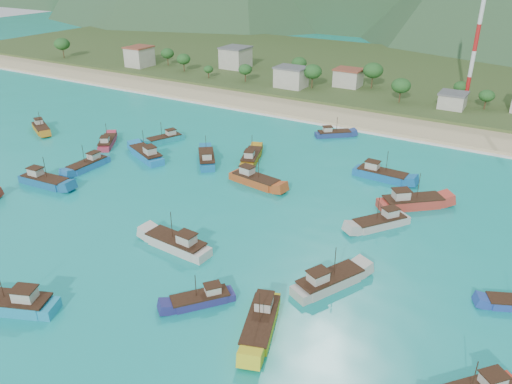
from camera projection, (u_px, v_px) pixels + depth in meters
The scene contains 25 objects.
ground at pixel (169, 241), 82.85m from camera, with size 600.00×600.00×0.00m, color #0C8E88.
beach at pixel (345, 117), 143.96m from camera, with size 400.00×18.00×1.20m, color beige.
land at pixel (404, 76), 191.15m from camera, with size 400.00×110.00×2.40m, color #385123.
surf_line at pixel (333, 126), 136.62m from camera, with size 400.00×2.50×0.08m, color white.
village at pixel (389, 84), 159.85m from camera, with size 214.05×26.71×7.55m.
vegetation at pixel (362, 80), 162.17m from camera, with size 280.57×25.94×8.78m.
radio_tower at pixel (479, 24), 143.17m from camera, with size 1.20×1.20×45.41m.
boat_0 at pixel (329, 282), 71.22m from camera, with size 8.06×11.68×6.72m.
boat_1 at pixel (88, 165), 110.09m from camera, with size 3.16×10.35×6.10m.
boat_2 at pixel (202, 300), 68.00m from camera, with size 7.62×8.53×5.24m.
boat_4 at pixel (411, 203), 93.30m from camera, with size 11.77×10.78×7.29m.
boat_5 at pixel (107, 143), 123.04m from camera, with size 7.92×9.73×5.79m.
boat_6 at pixel (41, 129), 132.61m from camera, with size 10.25×7.17×5.91m.
boat_7 at pixel (147, 155), 115.15m from camera, with size 12.30×8.04×7.03m.
boat_13 at pixel (381, 175), 104.98m from camera, with size 11.60×3.84×6.78m.
boat_14 at pixel (12, 304), 66.66m from camera, with size 12.47×7.83×7.10m.
boat_20 at pixel (261, 323), 63.32m from camera, with size 6.79×11.77×6.68m.
boat_21 at pixel (207, 159), 112.97m from camera, with size 9.47×10.73×6.56m.
boat_22 at pixel (251, 158), 113.95m from camera, with size 6.51×11.16×6.33m.
boat_23 at pixel (45, 181), 102.17m from camera, with size 11.66×4.31×6.75m.
boat_24 at pixel (177, 244), 80.24m from camera, with size 11.90×4.24×6.91m.
boat_25 at pixel (255, 181), 102.47m from camera, with size 11.77×4.97×6.74m.
boat_26 at pixel (380, 223), 86.85m from camera, with size 8.72×10.33×6.22m.
boat_28 at pixel (334, 134), 128.88m from camera, with size 8.93×8.03×5.50m.
boat_30 at pixel (165, 139), 125.30m from camera, with size 6.34×9.99×5.69m.
Camera 1 is at (48.56, -53.69, 43.57)m, focal length 35.00 mm.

